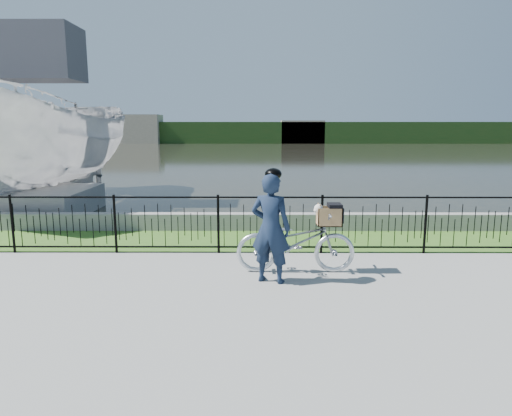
{
  "coord_description": "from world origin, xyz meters",
  "views": [
    {
      "loc": [
        -0.23,
        -7.01,
        2.44
      ],
      "look_at": [
        -0.27,
        1.0,
        1.0
      ],
      "focal_mm": 32.0,
      "sensor_mm": 36.0,
      "label": 1
    }
  ],
  "objects": [
    {
      "name": "ground",
      "position": [
        0.0,
        0.0,
        0.0
      ],
      "size": [
        120.0,
        120.0,
        0.0
      ],
      "primitive_type": "plane",
      "color": "gray",
      "rests_on": "ground"
    },
    {
      "name": "far_treeline",
      "position": [
        0.0,
        60.0,
        1.5
      ],
      "size": [
        120.0,
        6.0,
        3.0
      ],
      "primitive_type": "cube",
      "color": "#244119",
      "rests_on": "ground"
    },
    {
      "name": "bicycle_rig",
      "position": [
        0.41,
        0.45,
        0.53
      ],
      "size": [
        1.99,
        0.69,
        1.19
      ],
      "color": "silver",
      "rests_on": "ground"
    },
    {
      "name": "fence",
      "position": [
        0.0,
        1.6,
        0.58
      ],
      "size": [
        14.0,
        0.06,
        1.15
      ],
      "primitive_type": null,
      "color": "black",
      "rests_on": "ground"
    },
    {
      "name": "water",
      "position": [
        0.0,
        33.0,
        0.0
      ],
      "size": [
        120.0,
        120.0,
        0.0
      ],
      "primitive_type": "plane",
      "color": "black",
      "rests_on": "ground"
    },
    {
      "name": "quay_wall",
      "position": [
        0.0,
        3.6,
        0.2
      ],
      "size": [
        60.0,
        0.3,
        0.4
      ],
      "primitive_type": "cube",
      "color": "gray",
      "rests_on": "ground"
    },
    {
      "name": "boat_near",
      "position": [
        -6.74,
        7.16,
        1.92
      ],
      "size": [
        4.01,
        9.45,
        5.38
      ],
      "color": "silver",
      "rests_on": "water"
    },
    {
      "name": "cyclist",
      "position": [
        -0.03,
        -0.06,
        0.89
      ],
      "size": [
        0.73,
        0.6,
        1.81
      ],
      "color": "#131F35",
      "rests_on": "ground"
    },
    {
      "name": "far_building_left",
      "position": [
        -18.0,
        58.0,
        2.0
      ],
      "size": [
        8.0,
        4.0,
        4.0
      ],
      "primitive_type": "cube",
      "color": "gray",
      "rests_on": "ground"
    },
    {
      "name": "far_building_right",
      "position": [
        6.0,
        58.5,
        1.6
      ],
      "size": [
        6.0,
        3.0,
        3.2
      ],
      "primitive_type": "cube",
      "color": "gray",
      "rests_on": "ground"
    },
    {
      "name": "grass_strip",
      "position": [
        0.0,
        2.6,
        0.0
      ],
      "size": [
        60.0,
        2.0,
        0.01
      ],
      "primitive_type": "cube",
      "color": "#3B6620",
      "rests_on": "ground"
    }
  ]
}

